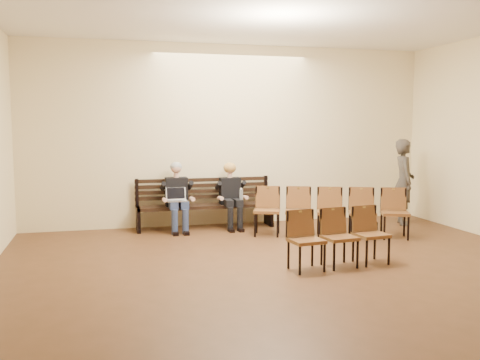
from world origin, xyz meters
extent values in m
plane|color=#55321D|center=(0.00, 0.00, 0.00)|extent=(10.00, 10.00, 0.00)
cube|color=beige|center=(0.00, 5.00, 1.75)|extent=(8.00, 0.02, 3.50)
cube|color=black|center=(-0.59, 4.65, 0.23)|extent=(2.60, 0.90, 0.45)
cube|color=#B3B3B8|center=(-1.17, 4.34, 0.58)|extent=(0.41, 0.35, 0.26)
cylinder|color=silver|center=(0.03, 4.33, 0.56)|extent=(0.08, 0.08, 0.22)
cube|color=black|center=(1.92, 3.11, 0.14)|extent=(0.44, 0.34, 0.29)
imported|color=#3C3731|center=(3.25, 4.05, 0.97)|extent=(0.67, 0.82, 1.93)
cube|color=brown|center=(1.37, 3.33, 0.43)|extent=(2.66, 1.40, 0.87)
cube|color=brown|center=(0.68, 1.45, 0.41)|extent=(1.50, 0.61, 0.81)
camera|label=1|loc=(-2.48, -5.21, 1.97)|focal=40.00mm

